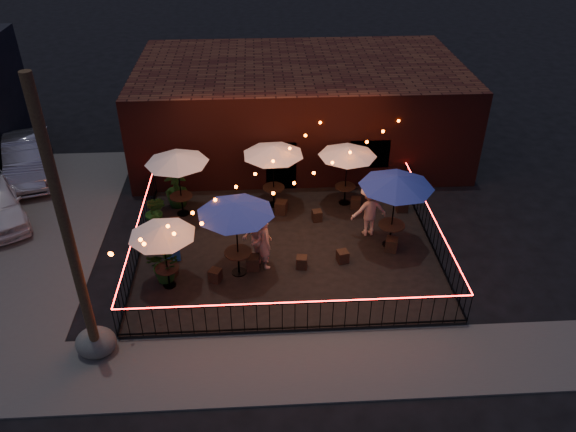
% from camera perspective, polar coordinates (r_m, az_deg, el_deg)
% --- Properties ---
extents(ground, '(110.00, 110.00, 0.00)m').
position_cam_1_polar(ground, '(17.92, 0.25, -7.32)').
color(ground, black).
rests_on(ground, ground).
extents(patio, '(10.00, 8.00, 0.15)m').
position_cam_1_polar(patio, '(19.44, -0.11, -3.34)').
color(patio, black).
rests_on(patio, ground).
extents(sidewalk, '(18.00, 2.50, 0.05)m').
position_cam_1_polar(sidewalk, '(15.57, 1.02, -15.00)').
color(sidewalk, '#494643').
rests_on(sidewalk, ground).
extents(brick_building, '(14.00, 8.00, 4.00)m').
position_cam_1_polar(brick_building, '(25.57, 1.13, 10.95)').
color(brick_building, black).
rests_on(brick_building, ground).
extents(utility_pole, '(0.26, 0.26, 8.00)m').
position_cam_1_polar(utility_pole, '(14.14, -21.42, -2.08)').
color(utility_pole, '#342215').
rests_on(utility_pole, ground).
extents(fence_front, '(10.00, 0.04, 1.04)m').
position_cam_1_polar(fence_front, '(15.99, 0.71, -10.14)').
color(fence_front, black).
rests_on(fence_front, patio).
extents(fence_left, '(0.04, 8.00, 1.04)m').
position_cam_1_polar(fence_left, '(19.52, -14.95, -2.34)').
color(fence_left, black).
rests_on(fence_left, patio).
extents(fence_right, '(0.04, 8.00, 1.04)m').
position_cam_1_polar(fence_right, '(19.96, 14.37, -1.38)').
color(fence_right, black).
rests_on(fence_right, patio).
extents(festoon_lights, '(10.02, 8.72, 1.32)m').
position_cam_1_polar(festoon_lights, '(17.82, -3.31, 2.32)').
color(festoon_lights, '#EA4203').
rests_on(festoon_lights, ground).
extents(cafe_table_0, '(2.68, 2.68, 2.24)m').
position_cam_1_polar(cafe_table_0, '(16.96, -12.70, -1.58)').
color(cafe_table_0, black).
rests_on(cafe_table_0, patio).
extents(cafe_table_1, '(2.61, 2.61, 2.53)m').
position_cam_1_polar(cafe_table_1, '(20.39, -11.24, 5.70)').
color(cafe_table_1, black).
rests_on(cafe_table_1, patio).
extents(cafe_table_2, '(2.90, 2.90, 2.67)m').
position_cam_1_polar(cafe_table_2, '(16.94, -5.38, 0.70)').
color(cafe_table_2, black).
rests_on(cafe_table_2, patio).
extents(cafe_table_3, '(2.92, 2.92, 2.52)m').
position_cam_1_polar(cafe_table_3, '(20.59, -1.53, 6.61)').
color(cafe_table_3, black).
rests_on(cafe_table_3, patio).
extents(cafe_table_4, '(3.00, 3.00, 2.73)m').
position_cam_1_polar(cafe_table_4, '(18.49, 10.99, 3.39)').
color(cafe_table_4, black).
rests_on(cafe_table_4, patio).
extents(cafe_table_5, '(2.49, 2.49, 2.40)m').
position_cam_1_polar(cafe_table_5, '(20.85, 6.07, 6.47)').
color(cafe_table_5, black).
rests_on(cafe_table_5, patio).
extents(bistro_chair_0, '(0.56, 0.56, 0.50)m').
position_cam_1_polar(bistro_chair_0, '(18.38, -12.02, -5.40)').
color(bistro_chair_0, black).
rests_on(bistro_chair_0, patio).
extents(bistro_chair_1, '(0.45, 0.45, 0.41)m').
position_cam_1_polar(bistro_chair_1, '(17.99, -7.39, -5.99)').
color(bistro_chair_1, black).
rests_on(bistro_chair_1, patio).
extents(bistro_chair_2, '(0.37, 0.37, 0.42)m').
position_cam_1_polar(bistro_chair_2, '(20.61, -11.40, -0.78)').
color(bistro_chair_2, black).
rests_on(bistro_chair_2, patio).
extents(bistro_chair_3, '(0.55, 0.55, 0.49)m').
position_cam_1_polar(bistro_chair_3, '(20.49, -7.12, -0.42)').
color(bistro_chair_3, black).
rests_on(bistro_chair_3, patio).
extents(bistro_chair_4, '(0.43, 0.43, 0.49)m').
position_cam_1_polar(bistro_chair_4, '(18.33, -3.58, -4.75)').
color(bistro_chair_4, black).
rests_on(bistro_chair_4, patio).
extents(bistro_chair_5, '(0.39, 0.39, 0.40)m').
position_cam_1_polar(bistro_chair_5, '(18.39, 1.40, -4.70)').
color(bistro_chair_5, black).
rests_on(bistro_chair_5, patio).
extents(bistro_chair_6, '(0.52, 0.52, 0.50)m').
position_cam_1_polar(bistro_chair_6, '(21.07, -0.71, 0.90)').
color(bistro_chair_6, black).
rests_on(bistro_chair_6, patio).
extents(bistro_chair_7, '(0.38, 0.38, 0.40)m').
position_cam_1_polar(bistro_chair_7, '(20.70, 2.96, 0.05)').
color(bistro_chair_7, black).
rests_on(bistro_chair_7, patio).
extents(bistro_chair_8, '(0.42, 0.42, 0.41)m').
position_cam_1_polar(bistro_chair_8, '(18.71, 5.56, -4.11)').
color(bistro_chair_8, black).
rests_on(bistro_chair_8, patio).
extents(bistro_chair_9, '(0.50, 0.50, 0.47)m').
position_cam_1_polar(bistro_chair_9, '(19.44, 10.48, -2.86)').
color(bistro_chair_9, black).
rests_on(bistro_chair_9, patio).
extents(bistro_chair_10, '(0.44, 0.44, 0.43)m').
position_cam_1_polar(bistro_chair_10, '(21.54, 6.90, 1.32)').
color(bistro_chair_10, black).
rests_on(bistro_chair_10, patio).
extents(bistro_chair_11, '(0.43, 0.43, 0.49)m').
position_cam_1_polar(bistro_chair_11, '(21.66, 11.51, 1.13)').
color(bistro_chair_11, black).
rests_on(bistro_chair_11, patio).
extents(patron_a, '(0.57, 0.74, 1.81)m').
position_cam_1_polar(patron_a, '(18.07, -2.33, -2.72)').
color(patron_a, '#DEA38C').
rests_on(patron_a, patio).
extents(patron_b, '(0.74, 0.94, 1.90)m').
position_cam_1_polar(patron_b, '(18.20, -3.55, -2.29)').
color(patron_b, tan).
rests_on(patron_b, patio).
extents(patron_c, '(1.37, 0.92, 1.97)m').
position_cam_1_polar(patron_c, '(19.72, 8.27, 0.60)').
color(patron_c, tan).
rests_on(patron_c, patio).
extents(potted_shrub_a, '(1.36, 1.28, 1.20)m').
position_cam_1_polar(potted_shrub_a, '(18.03, -12.30, -4.88)').
color(potted_shrub_a, '#1D4111').
rests_on(potted_shrub_a, patio).
extents(potted_shrub_b, '(0.96, 0.87, 1.43)m').
position_cam_1_polar(potted_shrub_b, '(20.45, -13.32, 0.37)').
color(potted_shrub_b, '#143D0E').
rests_on(potted_shrub_b, patio).
extents(potted_shrub_c, '(0.94, 0.94, 1.53)m').
position_cam_1_polar(potted_shrub_c, '(21.69, -11.29, 2.81)').
color(potted_shrub_c, '#0E400E').
rests_on(potted_shrub_c, patio).
extents(cooler, '(0.66, 0.54, 0.75)m').
position_cam_1_polar(cooler, '(19.02, -11.80, -3.38)').
color(cooler, blue).
rests_on(cooler, patio).
extents(boulder, '(1.16, 1.05, 0.78)m').
position_cam_1_polar(boulder, '(16.50, -18.91, -12.06)').
color(boulder, '#4E4F4A').
rests_on(boulder, ground).
extents(car_silver, '(3.09, 5.21, 1.62)m').
position_cam_1_polar(car_silver, '(26.05, -24.92, 5.32)').
color(car_silver, gray).
rests_on(car_silver, ground).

